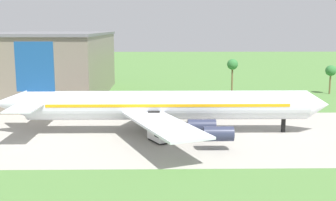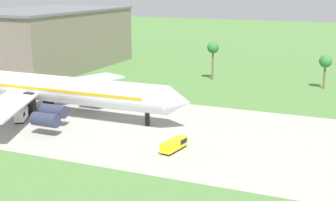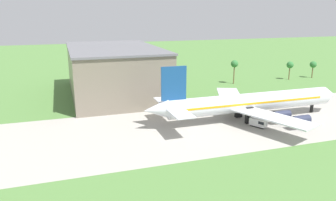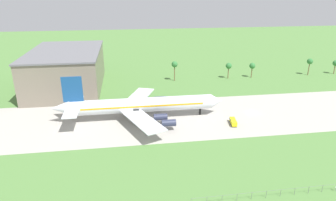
{
  "view_description": "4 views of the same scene",
  "coord_description": "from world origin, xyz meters",
  "px_view_note": "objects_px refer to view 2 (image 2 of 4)",
  "views": [
    {
      "loc": [
        -49.7,
        -85.9,
        22.25
      ],
      "look_at": [
        -48.19,
        1.47,
        6.98
      ],
      "focal_mm": 45.0,
      "sensor_mm": 36.0,
      "label": 1
    },
    {
      "loc": [
        17.23,
        -83.48,
        29.12
      ],
      "look_at": [
        -18.76,
        1.47,
        5.98
      ],
      "focal_mm": 50.0,
      "sensor_mm": 36.0,
      "label": 2
    },
    {
      "loc": [
        -107.35,
        -89.16,
        34.93
      ],
      "look_at": [
        -77.62,
        1.47,
        9.02
      ],
      "focal_mm": 35.0,
      "sensor_mm": 36.0,
      "label": 3
    },
    {
      "loc": [
        -55.01,
        -115.08,
        51.42
      ],
      "look_at": [
        -37.01,
        5.0,
        6.0
      ],
      "focal_mm": 32.0,
      "sensor_mm": 36.0,
      "label": 4
    }
  ],
  "objects_px": {
    "jet_airliner": "(44,88)",
    "terminal_building": "(46,39)",
    "baggage_tug": "(175,144)",
    "fuel_truck": "(21,115)"
  },
  "relations": [
    {
      "from": "baggage_tug",
      "to": "fuel_truck",
      "type": "relative_size",
      "value": 1.16
    },
    {
      "from": "jet_airliner",
      "to": "terminal_building",
      "type": "relative_size",
      "value": 1.17
    },
    {
      "from": "jet_airliner",
      "to": "baggage_tug",
      "type": "distance_m",
      "value": 38.9
    },
    {
      "from": "baggage_tug",
      "to": "fuel_truck",
      "type": "xyz_separation_m",
      "value": [
        -37.68,
        3.92,
        0.34
      ]
    },
    {
      "from": "baggage_tug",
      "to": "terminal_building",
      "type": "height_order",
      "value": "terminal_building"
    },
    {
      "from": "baggage_tug",
      "to": "fuel_truck",
      "type": "bearing_deg",
      "value": 174.06
    },
    {
      "from": "fuel_truck",
      "to": "terminal_building",
      "type": "bearing_deg",
      "value": 122.17
    },
    {
      "from": "fuel_truck",
      "to": "terminal_building",
      "type": "xyz_separation_m",
      "value": [
        -35.78,
        56.89,
        8.87
      ]
    },
    {
      "from": "jet_airliner",
      "to": "fuel_truck",
      "type": "height_order",
      "value": "jet_airliner"
    },
    {
      "from": "baggage_tug",
      "to": "terminal_building",
      "type": "bearing_deg",
      "value": 140.38
    }
  ]
}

